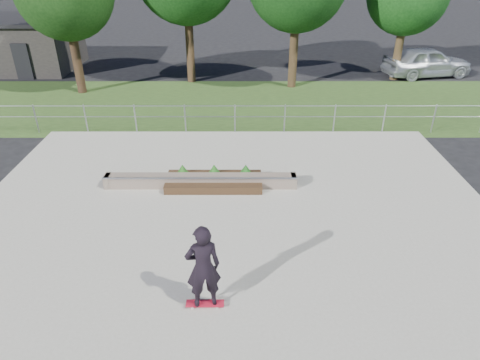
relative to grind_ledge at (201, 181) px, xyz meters
name	(u,v)px	position (x,y,z in m)	size (l,w,h in m)	color
ground	(232,246)	(1.03, -2.97, -0.26)	(120.00, 120.00, 0.00)	black
grass_verge	(236,105)	(1.03, 8.03, -0.25)	(30.00, 8.00, 0.02)	#2D481C
concrete_slab	(232,245)	(1.03, -2.97, -0.23)	(15.00, 15.00, 0.06)	#9D998B
fence	(235,115)	(1.03, 4.53, 0.51)	(20.06, 0.06, 1.20)	gray
building	(6,43)	(-12.96, 15.03, 1.25)	(8.40, 5.40, 3.00)	#2A2725
grind_ledge	(201,181)	(0.00, 0.00, 0.00)	(6.00, 0.44, 0.43)	brown
planter_bed	(214,180)	(0.41, 0.12, -0.02)	(3.00, 1.20, 0.61)	black
skateboarder	(203,267)	(0.49, -5.09, 0.85)	(0.80, 0.61, 2.03)	white
parked_car	(427,62)	(12.02, 13.12, 0.59)	(2.01, 4.99, 1.70)	#B1B6BB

